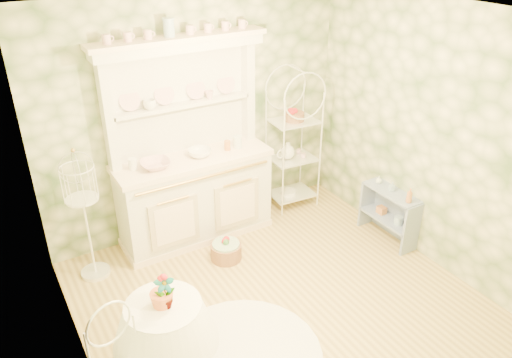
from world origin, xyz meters
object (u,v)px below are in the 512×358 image
bakers_rack (293,137)px  side_shelf (389,214)px  kitchen_dresser (192,146)px  birdcage_stand (85,216)px  round_table (167,341)px  floor_basket (226,250)px

bakers_rack → side_shelf: bakers_rack is taller
kitchen_dresser → birdcage_stand: (-1.23, -0.12, -0.43)m
kitchen_dresser → round_table: size_ratio=3.35×
kitchen_dresser → floor_basket: size_ratio=7.14×
kitchen_dresser → side_shelf: size_ratio=3.16×
round_table → kitchen_dresser: bearing=58.7°
kitchen_dresser → floor_basket: (0.07, -0.59, -1.04)m
birdcage_stand → floor_basket: (1.31, -0.47, -0.61)m
round_table → birdcage_stand: bearing=96.7°
kitchen_dresser → bakers_rack: (1.36, 0.03, -0.20)m
kitchen_dresser → floor_basket: bearing=-82.8°
birdcage_stand → floor_basket: birdcage_stand is taller
bakers_rack → round_table: size_ratio=2.77×
side_shelf → floor_basket: size_ratio=2.26×
bakers_rack → side_shelf: (0.52, -1.22, -0.64)m
kitchen_dresser → round_table: bearing=-121.3°
kitchen_dresser → bakers_rack: kitchen_dresser is taller
side_shelf → round_table: round_table is taller
kitchen_dresser → floor_basket: 1.20m
side_shelf → round_table: (-2.92, -0.53, 0.03)m
round_table → floor_basket: bearing=45.2°
round_table → floor_basket: 1.61m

